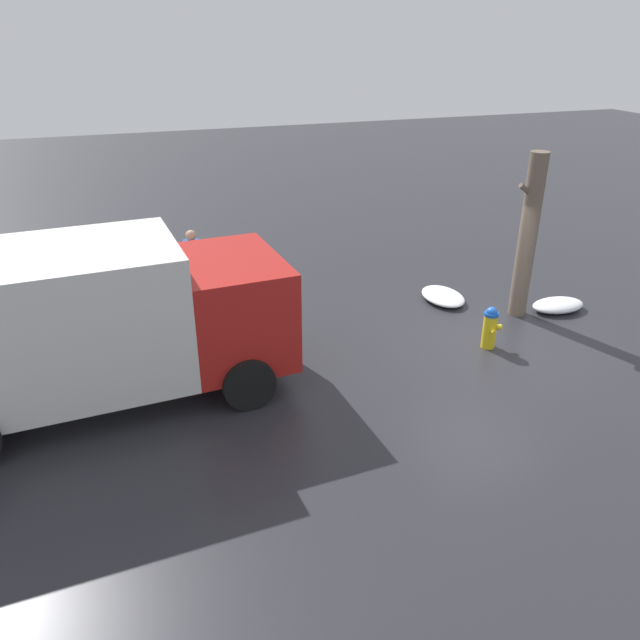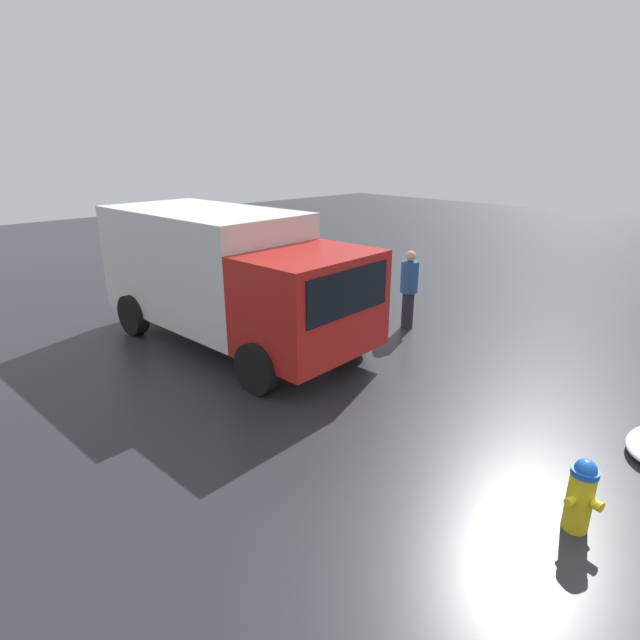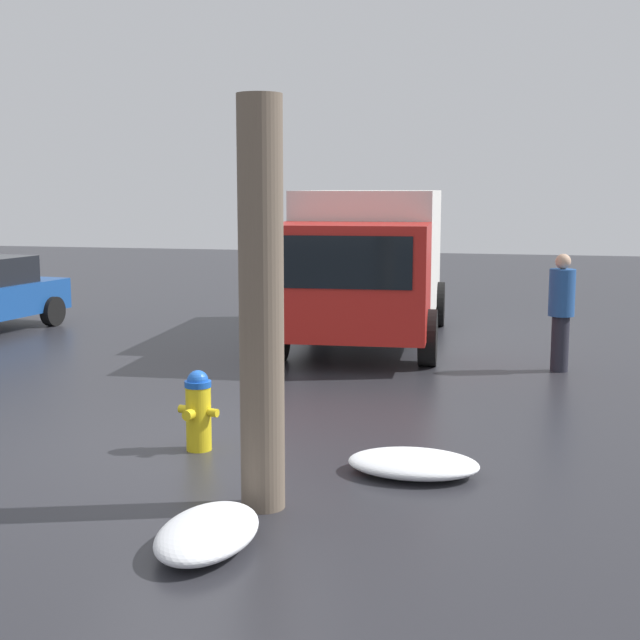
% 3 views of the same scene
% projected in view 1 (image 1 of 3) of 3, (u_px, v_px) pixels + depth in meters
% --- Properties ---
extents(ground_plane, '(60.00, 60.00, 0.00)m').
position_uv_depth(ground_plane, '(487.00, 347.00, 12.48)').
color(ground_plane, '#28282D').
extents(fire_hydrant, '(0.38, 0.48, 0.87)m').
position_uv_depth(fire_hydrant, '(490.00, 327.00, 12.29)').
color(fire_hydrant, yellow).
rests_on(fire_hydrant, ground_plane).
extents(tree_trunk, '(0.59, 0.39, 3.55)m').
position_uv_depth(tree_trunk, '(528.00, 237.00, 13.15)').
color(tree_trunk, '#6B5B4C').
rests_on(tree_trunk, ground_plane).
extents(delivery_truck, '(6.44, 3.04, 2.74)m').
position_uv_depth(delivery_truck, '(87.00, 320.00, 10.10)').
color(delivery_truck, red).
rests_on(delivery_truck, ground_plane).
extents(pedestrian, '(0.39, 0.39, 1.80)m').
position_uv_depth(pedestrian, '(194.00, 266.00, 13.86)').
color(pedestrian, '#23232D').
rests_on(pedestrian, ground_plane).
extents(snow_pile_by_hydrant, '(1.24, 0.74, 0.25)m').
position_uv_depth(snow_pile_by_hydrant, '(558.00, 305.00, 14.02)').
color(snow_pile_by_hydrant, white).
rests_on(snow_pile_by_hydrant, ground_plane).
extents(snow_pile_curbside, '(0.88, 1.29, 0.21)m').
position_uv_depth(snow_pile_curbside, '(443.00, 296.00, 14.52)').
color(snow_pile_curbside, white).
rests_on(snow_pile_curbside, ground_plane).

